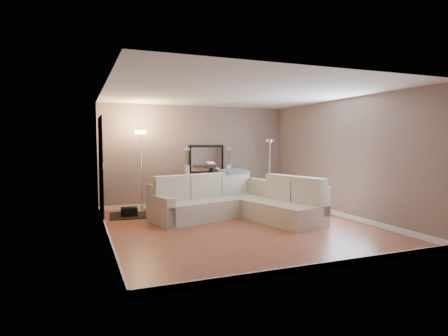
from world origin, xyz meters
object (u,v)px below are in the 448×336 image
object	(u,v)px
console_table	(205,188)
floor_lamp_unlit	(270,158)
floor_lamp_lit	(141,155)
sectional_sofa	(236,202)

from	to	relation	value
console_table	floor_lamp_unlit	xyz separation A→B (m)	(1.76, -0.23, 0.75)
console_table	floor_lamp_unlit	world-z (taller)	floor_lamp_unlit
console_table	floor_lamp_lit	xyz separation A→B (m)	(-1.69, -0.28, 0.89)
sectional_sofa	floor_lamp_unlit	distance (m)	2.43
sectional_sofa	floor_lamp_lit	bearing A→B (deg)	140.05
console_table	floor_lamp_lit	distance (m)	1.93
sectional_sofa	floor_lamp_unlit	size ratio (longest dim) A/B	1.90
sectional_sofa	console_table	size ratio (longest dim) A/B	2.41
sectional_sofa	floor_lamp_unlit	world-z (taller)	floor_lamp_unlit
sectional_sofa	floor_lamp_unlit	xyz separation A→B (m)	(1.66, 1.54, 0.87)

